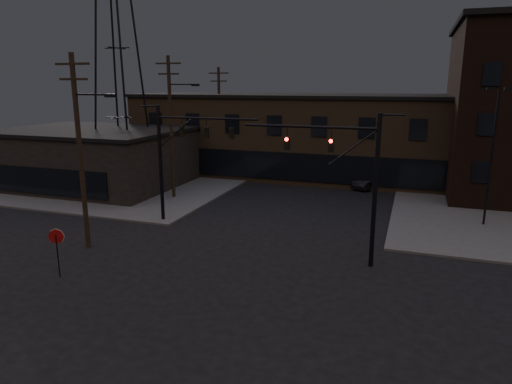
{
  "coord_description": "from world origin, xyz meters",
  "views": [
    {
      "loc": [
        8.18,
        -18.72,
        9.39
      ],
      "look_at": [
        0.08,
        4.54,
        3.5
      ],
      "focal_mm": 32.0,
      "sensor_mm": 36.0,
      "label": 1
    }
  ],
  "objects_px": {
    "traffic_signal_far": "(177,151)",
    "parked_car_lot_a": "(475,187)",
    "traffic_signal_near": "(353,173)",
    "car_crossing": "(370,181)",
    "stop_sign": "(56,241)"
  },
  "relations": [
    {
      "from": "traffic_signal_far",
      "to": "parked_car_lot_a",
      "type": "height_order",
      "value": "traffic_signal_far"
    },
    {
      "from": "traffic_signal_far",
      "to": "parked_car_lot_a",
      "type": "bearing_deg",
      "value": 36.45
    },
    {
      "from": "traffic_signal_near",
      "to": "traffic_signal_far",
      "type": "relative_size",
      "value": 1.0
    },
    {
      "from": "traffic_signal_near",
      "to": "parked_car_lot_a",
      "type": "relative_size",
      "value": 1.9
    },
    {
      "from": "car_crossing",
      "to": "traffic_signal_near",
      "type": "bearing_deg",
      "value": -62.98
    },
    {
      "from": "parked_car_lot_a",
      "to": "car_crossing",
      "type": "bearing_deg",
      "value": 88.01
    },
    {
      "from": "stop_sign",
      "to": "car_crossing",
      "type": "distance_m",
      "value": 28.26
    },
    {
      "from": "traffic_signal_near",
      "to": "parked_car_lot_a",
      "type": "height_order",
      "value": "traffic_signal_near"
    },
    {
      "from": "traffic_signal_far",
      "to": "car_crossing",
      "type": "bearing_deg",
      "value": 53.26
    },
    {
      "from": "traffic_signal_far",
      "to": "stop_sign",
      "type": "bearing_deg",
      "value": -97.32
    },
    {
      "from": "traffic_signal_near",
      "to": "stop_sign",
      "type": "distance_m",
      "value": 15.17
    },
    {
      "from": "traffic_signal_far",
      "to": "parked_car_lot_a",
      "type": "distance_m",
      "value": 25.23
    },
    {
      "from": "traffic_signal_far",
      "to": "stop_sign",
      "type": "distance_m",
      "value": 10.55
    },
    {
      "from": "traffic_signal_far",
      "to": "parked_car_lot_a",
      "type": "relative_size",
      "value": 1.9
    },
    {
      "from": "parked_car_lot_a",
      "to": "car_crossing",
      "type": "xyz_separation_m",
      "value": [
        -8.64,
        0.47,
        -0.17
      ]
    }
  ]
}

